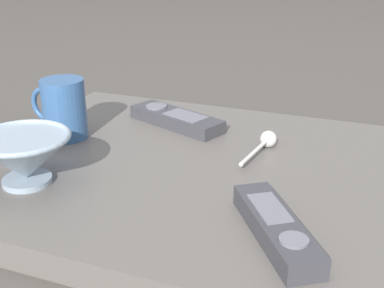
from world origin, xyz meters
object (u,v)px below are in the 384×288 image
(cereal_bowl, at_px, (24,156))
(tv_remote_far, at_px, (176,119))
(coffee_mug, at_px, (63,109))
(teaspoon, at_px, (266,141))
(tv_remote_near, at_px, (276,227))

(cereal_bowl, bearing_deg, tv_remote_far, -109.57)
(cereal_bowl, relative_size, coffee_mug, 1.22)
(cereal_bowl, relative_size, tv_remote_far, 0.68)
(teaspoon, bearing_deg, coffee_mug, 12.30)
(coffee_mug, bearing_deg, teaspoon, -167.70)
(teaspoon, distance_m, tv_remote_near, 0.25)
(cereal_bowl, distance_m, tv_remote_near, 0.34)
(tv_remote_near, bearing_deg, cereal_bowl, -1.69)
(teaspoon, xyz_separation_m, tv_remote_near, (-0.07, 0.24, -0.00))
(coffee_mug, height_order, tv_remote_far, coffee_mug)
(cereal_bowl, bearing_deg, coffee_mug, -73.02)
(coffee_mug, xyz_separation_m, tv_remote_far, (-0.15, -0.12, -0.04))
(tv_remote_far, bearing_deg, coffee_mug, 38.61)
(coffee_mug, bearing_deg, tv_remote_far, -141.39)
(teaspoon, height_order, tv_remote_near, same)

